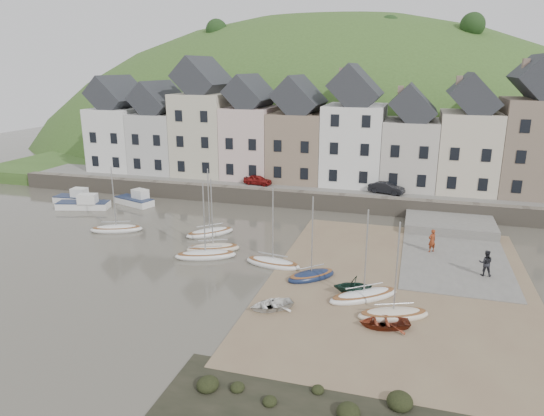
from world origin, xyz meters
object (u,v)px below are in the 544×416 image
(rowboat_green, at_px, (353,286))
(person_red, at_px, (432,241))
(car_right, at_px, (386,188))
(sailboat_0, at_px, (117,229))
(car_left, at_px, (258,180))
(person_dark, at_px, (486,263))
(rowboat_white, at_px, (271,305))
(rowboat_red, at_px, (384,322))

(rowboat_green, height_order, person_red, person_red)
(person_red, bearing_deg, car_right, -108.41)
(sailboat_0, bearing_deg, person_red, 5.03)
(rowboat_green, xyz_separation_m, car_left, (-13.80, 22.17, 1.43))
(sailboat_0, xyz_separation_m, car_left, (8.82, 15.05, 1.89))
(rowboat_green, xyz_separation_m, person_dark, (8.75, 5.71, 0.36))
(sailboat_0, relative_size, rowboat_white, 2.26)
(person_red, distance_m, person_dark, 5.29)
(rowboat_red, bearing_deg, rowboat_white, -107.79)
(rowboat_green, relative_size, rowboat_red, 0.86)
(rowboat_white, xyz_separation_m, car_right, (5.25, 25.59, 1.87))
(sailboat_0, bearing_deg, rowboat_green, -17.48)
(car_left, bearing_deg, rowboat_red, -139.74)
(person_red, bearing_deg, rowboat_white, 15.01)
(rowboat_green, bearing_deg, rowboat_white, -68.75)
(car_left, xyz_separation_m, car_right, (14.42, 0.00, 0.06))
(person_dark, relative_size, car_left, 0.59)
(sailboat_0, bearing_deg, car_right, 32.92)
(rowboat_red, xyz_separation_m, person_dark, (6.44, 9.40, 0.72))
(person_red, height_order, person_dark, person_dark)
(sailboat_0, xyz_separation_m, rowboat_white, (17.99, -10.54, 0.09))
(car_left, height_order, car_right, car_right)
(sailboat_0, relative_size, rowboat_red, 2.16)
(rowboat_white, distance_m, car_right, 26.19)
(rowboat_green, bearing_deg, person_red, 136.50)
(rowboat_green, xyz_separation_m, rowboat_red, (2.31, -3.69, -0.36))
(car_left, bearing_deg, person_red, -115.32)
(sailboat_0, relative_size, car_left, 1.93)
(rowboat_green, relative_size, car_left, 0.77)
(person_dark, bearing_deg, rowboat_white, 35.85)
(sailboat_0, distance_m, person_red, 27.87)
(person_dark, xyz_separation_m, car_right, (-8.12, 16.46, 1.14))
(person_dark, bearing_deg, car_left, -34.61)
(sailboat_0, xyz_separation_m, rowboat_green, (22.61, -7.12, 0.46))
(rowboat_white, height_order, car_left, car_left)
(rowboat_red, bearing_deg, person_red, 152.39)
(rowboat_green, distance_m, person_red, 10.86)
(sailboat_0, distance_m, car_left, 17.54)
(rowboat_red, relative_size, car_left, 0.89)
(rowboat_white, distance_m, rowboat_red, 6.93)
(rowboat_red, height_order, car_right, car_right)
(rowboat_white, xyz_separation_m, car_left, (-9.18, 25.59, 1.81))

